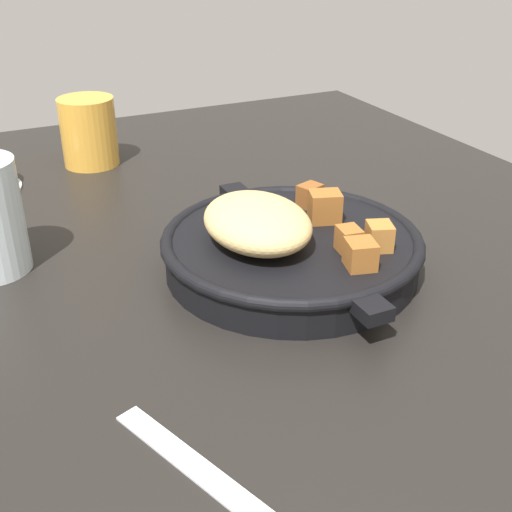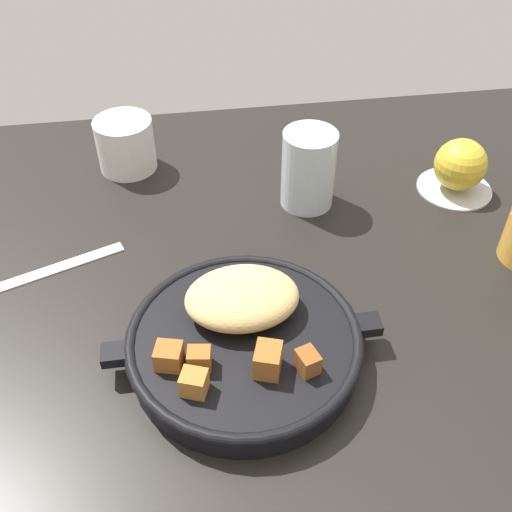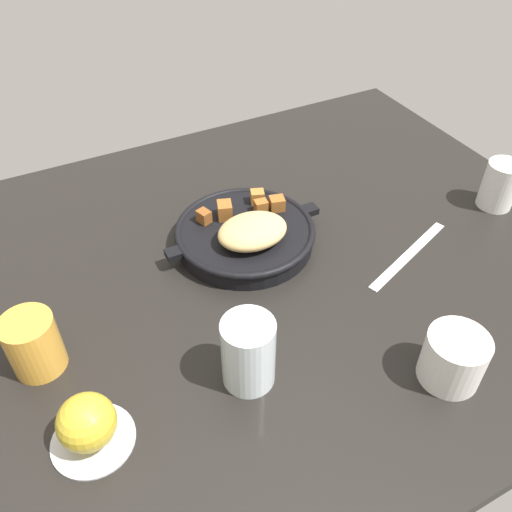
{
  "view_description": "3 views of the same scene",
  "coord_description": "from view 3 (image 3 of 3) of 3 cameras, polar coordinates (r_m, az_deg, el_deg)",
  "views": [
    {
      "loc": [
        -45.8,
        19.96,
        29.57
      ],
      "look_at": [
        -1.2,
        -1.43,
        3.32
      ],
      "focal_mm": 46.06,
      "sensor_mm": 36.0,
      "label": 1
    },
    {
      "loc": [
        -3.74,
        -44.07,
        49.26
      ],
      "look_at": [
        2.99,
        0.64,
        7.8
      ],
      "focal_mm": 41.91,
      "sensor_mm": 36.0,
      "label": 2
    },
    {
      "loc": [
        31.37,
        57.4,
        60.29
      ],
      "look_at": [
        3.37,
        3.08,
        5.41
      ],
      "focal_mm": 37.74,
      "sensor_mm": 36.0,
      "label": 3
    }
  ],
  "objects": [
    {
      "name": "water_glass_tall",
      "position": [
        0.7,
        -0.81,
        -10.2
      ],
      "size": [
        7.03,
        7.03,
        10.5
      ],
      "primitive_type": "cylinder",
      "color": "silver",
      "rests_on": "ground_plane"
    },
    {
      "name": "ceramic_mug_white",
      "position": [
        0.76,
        20.19,
        -10.14
      ],
      "size": [
        8.14,
        8.14,
        7.52
      ],
      "primitive_type": "cylinder",
      "color": "silver",
      "rests_on": "ground_plane"
    },
    {
      "name": "juice_glass_amber",
      "position": [
        0.78,
        -22.53,
        -8.62
      ],
      "size": [
        7.07,
        7.07,
        8.66
      ],
      "primitive_type": "cylinder",
      "color": "gold",
      "rests_on": "ground_plane"
    },
    {
      "name": "ground_plane",
      "position": [
        0.9,
        1.01,
        -1.31
      ],
      "size": [
        113.17,
        91.41,
        2.4
      ],
      "primitive_type": "cube",
      "color": "black"
    },
    {
      "name": "cast_iron_skillet",
      "position": [
        0.91,
        -1.06,
        2.42
      ],
      "size": [
        28.14,
        23.82,
        7.28
      ],
      "color": "black",
      "rests_on": "ground_plane"
    },
    {
      "name": "white_creamer_pitcher",
      "position": [
        1.08,
        24.43,
        6.87
      ],
      "size": [
        6.31,
        6.31,
        8.86
      ],
      "primitive_type": "cylinder",
      "color": "white",
      "rests_on": "ground_plane"
    },
    {
      "name": "red_apple",
      "position": [
        0.68,
        -17.51,
        -16.47
      ],
      "size": [
        7.02,
        7.02,
        7.02
      ],
      "primitive_type": "sphere",
      "color": "gold",
      "rests_on": "saucer_plate"
    },
    {
      "name": "saucer_plate",
      "position": [
        0.72,
        -16.86,
        -18.09
      ],
      "size": [
        10.21,
        10.21,
        0.6
      ],
      "primitive_type": "cylinder",
      "color": "#B7BABF",
      "rests_on": "ground_plane"
    },
    {
      "name": "butter_knife",
      "position": [
        0.94,
        15.88,
        0.15
      ],
      "size": [
        21.22,
        9.27,
        0.36
      ],
      "primitive_type": "cube",
      "rotation": [
        0.0,
        0.0,
        0.36
      ],
      "color": "silver",
      "rests_on": "ground_plane"
    }
  ]
}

